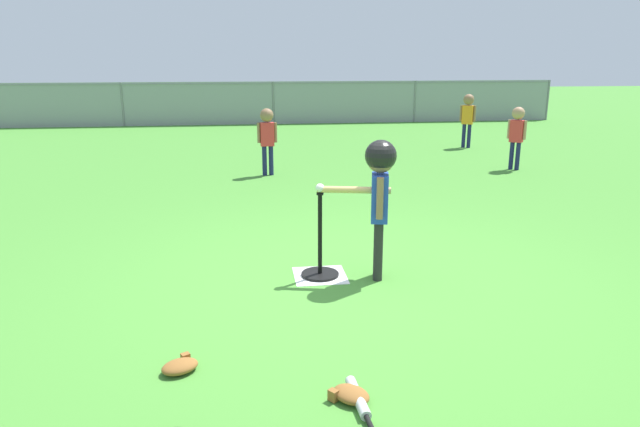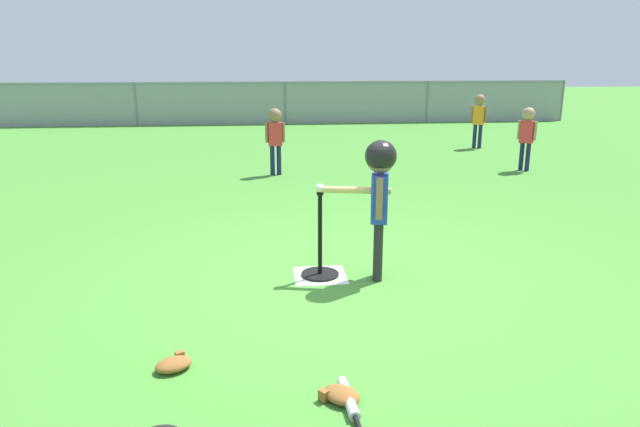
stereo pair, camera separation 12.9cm
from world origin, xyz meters
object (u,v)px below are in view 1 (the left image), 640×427
baseball_on_tee (320,188)px  fielder_deep_right (267,133)px  fielder_near_right (517,130)px  glove_tossed_aside (350,394)px  spare_bat_silver (361,405)px  glove_by_plate (180,366)px  batter_child (379,181)px  batting_tee (320,262)px  fielder_deep_left (468,113)px

baseball_on_tee → fielder_deep_right: size_ratio=0.07×
fielder_near_right → glove_tossed_aside: fielder_near_right is taller
spare_bat_silver → glove_by_plate: glove_by_plate is taller
batter_child → fielder_near_right: (3.33, 4.41, -0.17)m
baseball_on_tee → fielder_near_right: 5.74m
batting_tee → fielder_deep_left: (3.90, 6.69, 0.57)m
batting_tee → glove_tossed_aside: size_ratio=2.68×
baseball_on_tee → batter_child: bearing=-12.7°
fielder_deep_left → batting_tee: bearing=-120.2°
batting_tee → glove_by_plate: 1.75m
batter_child → glove_by_plate: 2.14m
fielder_deep_left → fielder_near_right: fielder_deep_left is taller
fielder_near_right → batting_tee: bearing=-131.4°
fielder_near_right → spare_bat_silver: (-3.83, -6.25, -0.63)m
baseball_on_tee → spare_bat_silver: 2.08m
fielder_near_right → fielder_deep_left: bearing=87.5°
batting_tee → batter_child: bearing=-12.7°
baseball_on_tee → fielder_near_right: fielder_near_right is taller
batting_tee → fielder_deep_right: fielder_deep_right is taller
fielder_deep_left → fielder_near_right: size_ratio=1.05×
fielder_near_right → glove_by_plate: fielder_near_right is taller
spare_bat_silver → baseball_on_tee: bearing=88.9°
fielder_near_right → spare_bat_silver: fielder_near_right is taller
baseball_on_tee → fielder_deep_left: size_ratio=0.07×
glove_by_plate → glove_tossed_aside: same height
fielder_near_right → batter_child: bearing=-127.0°
batter_child → spare_bat_silver: bearing=-105.4°
glove_tossed_aside → fielder_near_right: bearing=57.8°
batting_tee → fielder_near_right: 5.77m
fielder_near_right → glove_by_plate: 7.51m
fielder_near_right → glove_tossed_aside: size_ratio=3.77×
fielder_deep_right → glove_by_plate: size_ratio=3.86×
fielder_deep_right → glove_tossed_aside: fielder_deep_right is taller
batting_tee → fielder_deep_right: 4.42m
batting_tee → spare_bat_silver: bearing=-91.1°
fielder_deep_right → fielder_near_right: 4.04m
fielder_deep_right → spare_bat_silver: 6.36m
batting_tee → glove_by_plate: batting_tee is taller
spare_bat_silver → fielder_near_right: bearing=58.5°
batting_tee → fielder_near_right: fielder_near_right is taller
fielder_deep_right → fielder_near_right: fielder_deep_right is taller
spare_bat_silver → glove_tossed_aside: bearing=112.4°
baseball_on_tee → fielder_near_right: (3.80, 4.31, -0.11)m
batting_tee → glove_tossed_aside: bearing=-92.4°
batter_child → fielder_near_right: 5.53m
baseball_on_tee → batter_child: size_ratio=0.06×
glove_tossed_aside → fielder_deep_right: bearing=91.5°
fielder_deep_left → glove_by_plate: (-4.92, -8.12, -0.66)m
batting_tee → fielder_deep_right: bearing=93.2°
fielder_near_right → glove_by_plate: bearing=-130.1°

